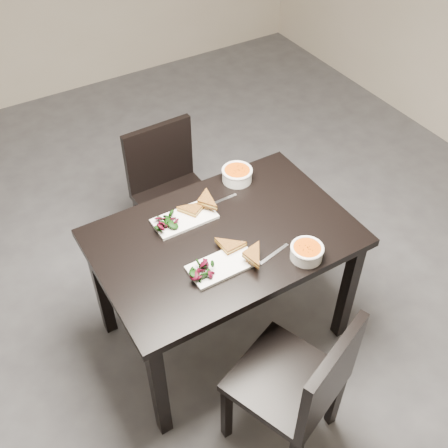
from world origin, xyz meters
name	(u,v)px	position (x,y,z in m)	size (l,w,h in m)	color
ground	(180,277)	(0.00, 0.00, 0.00)	(5.00, 5.00, 0.00)	#47474C
table	(224,249)	(0.03, -0.47, 0.65)	(1.20, 0.80, 0.75)	black
chair_near	(302,384)	(0.00, -1.16, 0.48)	(0.54, 0.54, 0.85)	black
chair_far	(170,188)	(0.10, 0.26, 0.48)	(0.43, 0.43, 0.85)	black
plate_near	(222,265)	(-0.07, -0.63, 0.76)	(0.30, 0.15, 0.02)	white
sandwich_near	(233,253)	(-0.01, -0.62, 0.79)	(0.15, 0.11, 0.05)	brown
salad_near	(202,270)	(-0.17, -0.63, 0.79)	(0.09, 0.08, 0.04)	black
soup_bowl_near	(307,251)	(0.27, -0.78, 0.79)	(0.15, 0.15, 0.07)	white
cutlery_near	(274,254)	(0.16, -0.69, 0.75)	(0.18, 0.02, 0.00)	silver
plate_far	(185,219)	(-0.08, -0.28, 0.76)	(0.30, 0.15, 0.02)	white
sandwich_far	(198,211)	(-0.01, -0.30, 0.79)	(0.15, 0.11, 0.05)	brown
salad_far	(165,222)	(-0.18, -0.28, 0.79)	(0.09, 0.08, 0.04)	black
soup_bowl_far	(237,174)	(0.30, -0.16, 0.79)	(0.16, 0.16, 0.07)	white
cutlery_far	(221,201)	(0.14, -0.25, 0.75)	(0.18, 0.02, 0.00)	silver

